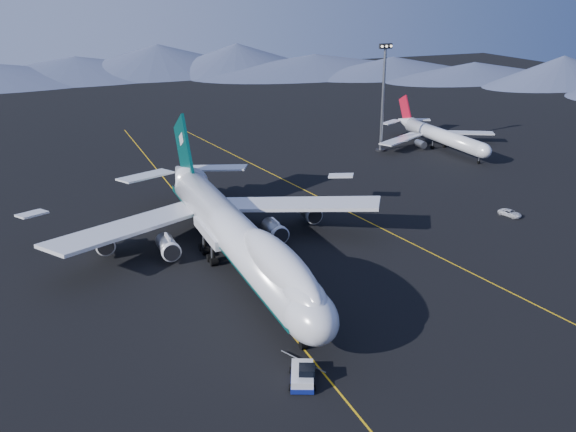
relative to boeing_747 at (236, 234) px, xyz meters
name	(u,v)px	position (x,y,z in m)	size (l,w,h in m)	color
ground	(237,267)	(0.00, -0.03, -5.81)	(500.00, 500.00, 0.00)	black
taxiway_line_main	(237,267)	(0.00, -0.03, -5.80)	(0.25, 220.00, 0.01)	#E4AA0D
taxiway_line_side	(368,222)	(30.00, 9.97, -5.80)	(0.25, 200.00, 0.01)	#E4AA0D
boeing_747	(236,234)	(0.00, 0.00, 0.00)	(59.62, 72.43, 19.37)	silver
pushback_tug	(302,376)	(-3.00, -32.95, -5.09)	(4.57, 5.90, 2.30)	silver
second_jet	(440,136)	(76.37, 52.62, -2.17)	(37.41, 42.26, 12.03)	silver
service_van	(510,213)	(57.28, 1.99, -5.18)	(2.10, 4.56, 1.27)	silver
floodlight_mast	(383,98)	(60.14, 56.78, 8.57)	(3.51, 2.63, 28.40)	black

